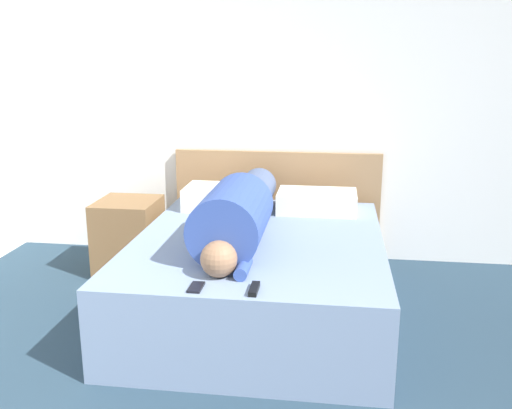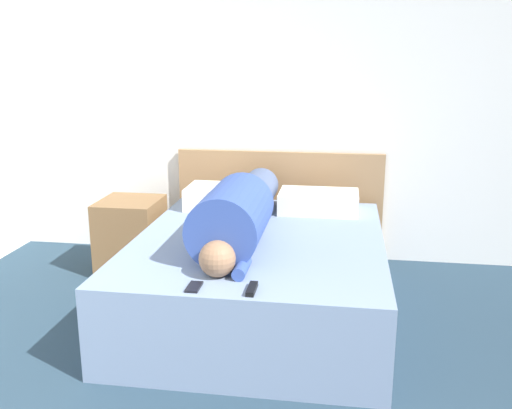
{
  "view_description": "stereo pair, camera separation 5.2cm",
  "coord_description": "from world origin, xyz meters",
  "px_view_note": "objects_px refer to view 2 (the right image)",
  "views": [
    {
      "loc": [
        0.56,
        -0.67,
        1.62
      ],
      "look_at": [
        0.11,
        2.59,
        0.76
      ],
      "focal_mm": 40.0,
      "sensor_mm": 36.0,
      "label": 1
    },
    {
      "loc": [
        0.61,
        -0.66,
        1.62
      ],
      "look_at": [
        0.11,
        2.59,
        0.76
      ],
      "focal_mm": 40.0,
      "sensor_mm": 36.0,
      "label": 2
    }
  ],
  "objects_px": {
    "person_lying": "(240,212)",
    "pillow_near_headboard": "(228,197)",
    "tv_remote": "(252,289)",
    "nightstand": "(131,236)",
    "bed": "(259,275)",
    "cell_phone": "(194,287)",
    "pillow_second": "(319,202)"
  },
  "relations": [
    {
      "from": "cell_phone",
      "to": "pillow_near_headboard",
      "type": "bearing_deg",
      "value": 95.24
    },
    {
      "from": "pillow_near_headboard",
      "to": "cell_phone",
      "type": "xyz_separation_m",
      "value": [
        0.14,
        -1.53,
        -0.08
      ]
    },
    {
      "from": "pillow_second",
      "to": "bed",
      "type": "bearing_deg",
      "value": -116.82
    },
    {
      "from": "bed",
      "to": "pillow_second",
      "type": "height_order",
      "value": "pillow_second"
    },
    {
      "from": "nightstand",
      "to": "person_lying",
      "type": "bearing_deg",
      "value": -33.32
    },
    {
      "from": "person_lying",
      "to": "tv_remote",
      "type": "bearing_deg",
      "value": -75.69
    },
    {
      "from": "nightstand",
      "to": "pillow_near_headboard",
      "type": "xyz_separation_m",
      "value": [
        0.75,
        0.08,
        0.31
      ]
    },
    {
      "from": "person_lying",
      "to": "tv_remote",
      "type": "relative_size",
      "value": 11.31
    },
    {
      "from": "nightstand",
      "to": "pillow_second",
      "type": "relative_size",
      "value": 0.98
    },
    {
      "from": "person_lying",
      "to": "pillow_near_headboard",
      "type": "bearing_deg",
      "value": 107.29
    },
    {
      "from": "tv_remote",
      "to": "cell_phone",
      "type": "height_order",
      "value": "tv_remote"
    },
    {
      "from": "bed",
      "to": "person_lying",
      "type": "relative_size",
      "value": 1.14
    },
    {
      "from": "bed",
      "to": "nightstand",
      "type": "distance_m",
      "value": 1.24
    },
    {
      "from": "tv_remote",
      "to": "person_lying",
      "type": "bearing_deg",
      "value": 104.31
    },
    {
      "from": "pillow_near_headboard",
      "to": "tv_remote",
      "type": "xyz_separation_m",
      "value": [
        0.43,
        -1.52,
        -0.07
      ]
    },
    {
      "from": "tv_remote",
      "to": "pillow_near_headboard",
      "type": "bearing_deg",
      "value": 105.72
    },
    {
      "from": "bed",
      "to": "person_lying",
      "type": "bearing_deg",
      "value": -160.5
    },
    {
      "from": "person_lying",
      "to": "pillow_second",
      "type": "bearing_deg",
      "value": 57.32
    },
    {
      "from": "bed",
      "to": "cell_phone",
      "type": "relative_size",
      "value": 14.82
    },
    {
      "from": "bed",
      "to": "nightstand",
      "type": "bearing_deg",
      "value": 151.29
    },
    {
      "from": "pillow_near_headboard",
      "to": "pillow_second",
      "type": "bearing_deg",
      "value": 0.0
    },
    {
      "from": "pillow_near_headboard",
      "to": "person_lying",
      "type": "bearing_deg",
      "value": -72.71
    },
    {
      "from": "bed",
      "to": "tv_remote",
      "type": "height_order",
      "value": "tv_remote"
    },
    {
      "from": "bed",
      "to": "person_lying",
      "type": "distance_m",
      "value": 0.45
    },
    {
      "from": "bed",
      "to": "tv_remote",
      "type": "xyz_separation_m",
      "value": [
        0.09,
        -0.85,
        0.27
      ]
    },
    {
      "from": "person_lying",
      "to": "cell_phone",
      "type": "distance_m",
      "value": 0.83
    },
    {
      "from": "pillow_second",
      "to": "cell_phone",
      "type": "distance_m",
      "value": 1.62
    },
    {
      "from": "person_lying",
      "to": "pillow_second",
      "type": "height_order",
      "value": "person_lying"
    },
    {
      "from": "nightstand",
      "to": "cell_phone",
      "type": "distance_m",
      "value": 1.72
    },
    {
      "from": "bed",
      "to": "tv_remote",
      "type": "bearing_deg",
      "value": -84.07
    },
    {
      "from": "bed",
      "to": "pillow_near_headboard",
      "type": "height_order",
      "value": "pillow_near_headboard"
    },
    {
      "from": "person_lying",
      "to": "bed",
      "type": "bearing_deg",
      "value": 19.5
    }
  ]
}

